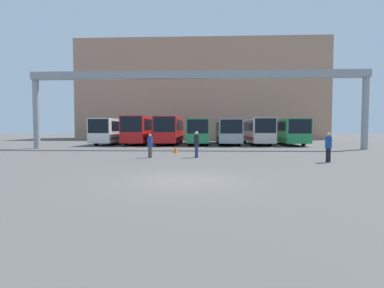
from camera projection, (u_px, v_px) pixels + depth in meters
The scene contains 14 objects.
ground_plane at pixel (183, 180), 11.33m from camera, with size 200.00×200.00×0.00m, color #514F4C.
building_backdrop at pixel (201, 93), 57.63m from camera, with size 44.74×12.00×17.73m.
overhead_gantry at pixel (197, 83), 28.21m from camera, with size 31.82×0.80×7.35m.
bus_slot_0 at pixel (113, 130), 37.34m from camera, with size 2.48×10.39×3.07m.
bus_slot_1 at pixel (141, 129), 37.10m from camera, with size 2.58×10.25×3.35m.
bus_slot_2 at pixel (170, 129), 37.35m from camera, with size 2.59×11.05×3.29m.
bus_slot_3 at pixel (199, 130), 37.36m from camera, with size 2.45×11.37×3.01m.
bus_slot_4 at pixel (227, 130), 37.34m from camera, with size 2.56×11.66×3.00m.
bus_slot_5 at pixel (257, 130), 36.64m from camera, with size 2.44×10.59×3.12m.
bus_slot_6 at pixel (286, 130), 36.47m from camera, with size 2.61×10.55×3.02m.
pedestrian_near_center at pixel (150, 145), 19.98m from camera, with size 0.33×0.33×1.60m.
pedestrian_near_right at pixel (197, 144), 20.07m from camera, with size 0.37×0.37×1.76m.
pedestrian_mid_left at pixel (328, 147), 17.23m from camera, with size 0.36×0.36×1.73m.
traffic_cone at pixel (176, 149), 23.88m from camera, with size 0.44×0.44×0.55m.
Camera 1 is at (0.83, -11.22, 1.97)m, focal length 28.00 mm.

